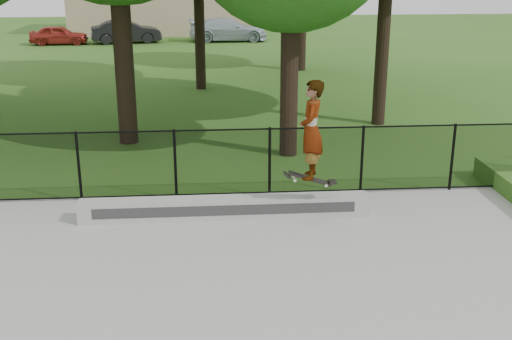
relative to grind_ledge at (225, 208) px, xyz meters
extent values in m
cube|color=#9F9F9B|center=(0.00, 0.00, 0.00)|extent=(5.66, 0.40, 0.41)
imported|color=maroon|center=(-8.82, 27.08, 0.29)|extent=(3.34, 1.50, 1.12)
imported|color=black|center=(-4.96, 27.51, 0.40)|extent=(3.89, 2.05, 1.34)
imported|color=#ABB6C2|center=(1.12, 27.88, 0.42)|extent=(4.37, 2.02, 1.37)
cube|color=black|center=(1.63, -0.30, 0.67)|extent=(0.81, 0.23, 0.28)
imported|color=#9DB2CF|center=(1.63, -0.30, 1.63)|extent=(0.59, 0.77, 1.88)
cylinder|color=black|center=(-3.00, 1.20, 0.54)|extent=(0.06, 0.06, 1.50)
cylinder|color=black|center=(-1.00, 1.20, 0.54)|extent=(0.06, 0.06, 1.50)
cylinder|color=black|center=(1.00, 1.20, 0.54)|extent=(0.06, 0.06, 1.50)
cylinder|color=black|center=(3.00, 1.20, 0.54)|extent=(0.06, 0.06, 1.50)
cylinder|color=black|center=(5.00, 1.20, 0.54)|extent=(0.06, 0.06, 1.50)
cylinder|color=black|center=(-1.00, 1.20, 1.26)|extent=(16.00, 0.04, 0.04)
cylinder|color=black|center=(-1.00, 1.20, -0.16)|extent=(16.00, 0.04, 0.04)
cube|color=black|center=(-1.00, 1.20, 0.54)|extent=(16.00, 0.01, 1.50)
cylinder|color=black|center=(-2.50, 5.80, 2.28)|extent=(0.44, 0.44, 5.10)
cylinder|color=black|center=(1.80, 4.30, 1.89)|extent=(0.44, 0.44, 4.32)
cylinder|color=black|center=(5.00, 7.30, 2.58)|extent=(0.44, 0.44, 5.69)
cylinder|color=black|center=(-0.50, 13.30, 2.26)|extent=(0.44, 0.44, 5.05)
cylinder|color=black|center=(4.00, 17.30, 1.75)|extent=(0.44, 0.44, 4.03)
cube|color=tan|center=(-3.00, 33.30, 1.73)|extent=(12.00, 6.00, 4.00)
camera|label=1|loc=(-0.31, -11.73, 4.71)|focal=45.00mm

